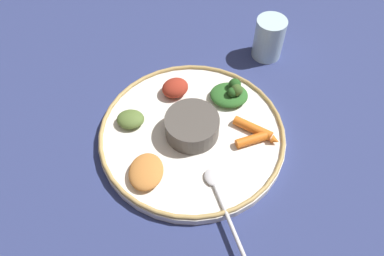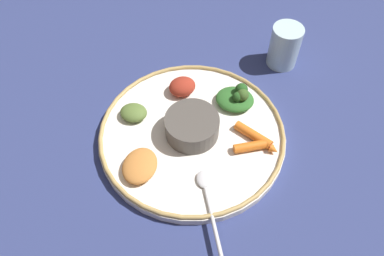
{
  "view_description": "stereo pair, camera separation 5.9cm",
  "coord_description": "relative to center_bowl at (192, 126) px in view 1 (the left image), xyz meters",
  "views": [
    {
      "loc": [
        -0.02,
        -0.42,
        0.61
      ],
      "look_at": [
        0.0,
        0.0,
        0.03
      ],
      "focal_mm": 35.79,
      "sensor_mm": 36.0,
      "label": 1
    },
    {
      "loc": [
        0.04,
        -0.42,
        0.61
      ],
      "look_at": [
        0.0,
        0.0,
        0.03
      ],
      "focal_mm": 35.79,
      "sensor_mm": 36.0,
      "label": 2
    }
  ],
  "objects": [
    {
      "name": "mound_squash",
      "position": [
        -0.08,
        -0.09,
        -0.01
      ],
      "size": [
        0.07,
        0.08,
        0.02
      ],
      "primitive_type": "ellipsoid",
      "rotation": [
        0.0,
        0.0,
        1.43
      ],
      "color": "#C67A38",
      "rests_on": "platter"
    },
    {
      "name": "mound_collards",
      "position": [
        -0.12,
        0.03,
        -0.01
      ],
      "size": [
        0.06,
        0.05,
        0.02
      ],
      "primitive_type": "ellipsoid",
      "rotation": [
        0.0,
        0.0,
        6.2
      ],
      "color": "#567033",
      "rests_on": "platter"
    },
    {
      "name": "platter",
      "position": [
        0.0,
        0.0,
        -0.03
      ],
      "size": [
        0.36,
        0.36,
        0.02
      ],
      "primitive_type": "cylinder",
      "color": "white",
      "rests_on": "ground_plane"
    },
    {
      "name": "greens_pile",
      "position": [
        0.08,
        0.08,
        -0.01
      ],
      "size": [
        0.08,
        0.07,
        0.04
      ],
      "color": "#2D6628",
      "rests_on": "platter"
    },
    {
      "name": "mound_beet",
      "position": [
        -0.03,
        0.1,
        -0.01
      ],
      "size": [
        0.07,
        0.07,
        0.03
      ],
      "primitive_type": "ellipsoid",
      "rotation": [
        0.0,
        0.0,
        3.65
      ],
      "color": "maroon",
      "rests_on": "platter"
    },
    {
      "name": "center_bowl",
      "position": [
        0.0,
        0.0,
        0.0
      ],
      "size": [
        0.1,
        0.1,
        0.04
      ],
      "color": "#4C4742",
      "rests_on": "platter"
    },
    {
      "name": "ground_plane",
      "position": [
        0.0,
        0.0,
        -0.04
      ],
      "size": [
        2.4,
        2.4,
        0.0
      ],
      "primitive_type": "plane",
      "color": "navy"
    },
    {
      "name": "carrot_outer",
      "position": [
        0.12,
        -0.01,
        -0.01
      ],
      "size": [
        0.09,
        0.06,
        0.02
      ],
      "color": "orange",
      "rests_on": "platter"
    },
    {
      "name": "carrot_near_spoon",
      "position": [
        0.12,
        -0.02,
        -0.01
      ],
      "size": [
        0.08,
        0.04,
        0.02
      ],
      "color": "orange",
      "rests_on": "platter"
    },
    {
      "name": "spoon",
      "position": [
        0.04,
        -0.14,
        -0.02
      ],
      "size": [
        0.06,
        0.17,
        0.01
      ],
      "color": "silver",
      "rests_on": "platter"
    },
    {
      "name": "platter_rim",
      "position": [
        0.0,
        0.0,
        -0.02
      ],
      "size": [
        0.35,
        0.35,
        0.01
      ],
      "primitive_type": "torus",
      "color": "tan",
      "rests_on": "platter"
    },
    {
      "name": "drinking_glass",
      "position": [
        0.18,
        0.23,
        0.0
      ],
      "size": [
        0.07,
        0.07,
        0.1
      ],
      "color": "silver",
      "rests_on": "ground_plane"
    }
  ]
}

